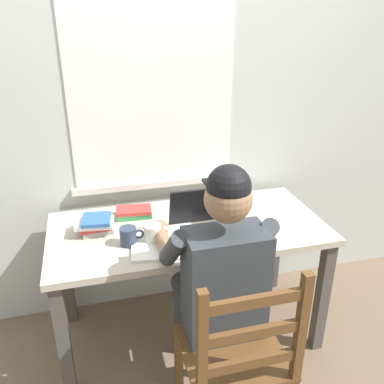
{
  "coord_description": "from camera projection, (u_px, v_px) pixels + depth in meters",
  "views": [
    {
      "loc": [
        -0.47,
        -1.87,
        1.79
      ],
      "look_at": [
        0.01,
        -0.05,
        0.95
      ],
      "focal_mm": 38.5,
      "sensor_mm": 36.0,
      "label": 1
    }
  ],
  "objects": [
    {
      "name": "ground_plane",
      "position": [
        189.0,
        331.0,
        2.49
      ],
      "size": [
        8.0,
        8.0,
        0.0
      ],
      "primitive_type": "plane",
      "color": "brown"
    },
    {
      "name": "back_wall",
      "position": [
        169.0,
        103.0,
        2.34
      ],
      "size": [
        6.0,
        0.08,
        2.6
      ],
      "color": "beige",
      "rests_on": "ground"
    },
    {
      "name": "desk",
      "position": [
        188.0,
        242.0,
        2.24
      ],
      "size": [
        1.46,
        0.69,
        0.73
      ],
      "color": "#BCB29E",
      "rests_on": "ground"
    },
    {
      "name": "seated_person",
      "position": [
        217.0,
        275.0,
        1.84
      ],
      "size": [
        0.5,
        0.6,
        1.26
      ],
      "color": "#33383D",
      "rests_on": "ground"
    },
    {
      "name": "wooden_chair",
      "position": [
        237.0,
        360.0,
        1.69
      ],
      "size": [
        0.42,
        0.42,
        0.96
      ],
      "color": "brown",
      "rests_on": "ground"
    },
    {
      "name": "laptop",
      "position": [
        205.0,
        225.0,
        2.09
      ],
      "size": [
        0.33,
        0.3,
        0.23
      ],
      "color": "black",
      "rests_on": "desk"
    },
    {
      "name": "computer_mouse",
      "position": [
        251.0,
        229.0,
        2.13
      ],
      "size": [
        0.06,
        0.1,
        0.03
      ],
      "primitive_type": "ellipsoid",
      "color": "black",
      "rests_on": "desk"
    },
    {
      "name": "coffee_mug_white",
      "position": [
        153.0,
        234.0,
        2.02
      ],
      "size": [
        0.12,
        0.09,
        0.1
      ],
      "color": "silver",
      "rests_on": "desk"
    },
    {
      "name": "coffee_mug_dark",
      "position": [
        129.0,
        236.0,
        2.01
      ],
      "size": [
        0.12,
        0.08,
        0.09
      ],
      "color": "#2D384C",
      "rests_on": "desk"
    },
    {
      "name": "book_stack_main",
      "position": [
        96.0,
        225.0,
        2.11
      ],
      "size": [
        0.2,
        0.16,
        0.09
      ],
      "color": "gray",
      "rests_on": "desk"
    },
    {
      "name": "book_stack_side",
      "position": [
        134.0,
        213.0,
        2.29
      ],
      "size": [
        0.2,
        0.13,
        0.05
      ],
      "color": "#38844C",
      "rests_on": "desk"
    },
    {
      "name": "paper_pile_near_laptop",
      "position": [
        176.0,
        234.0,
        2.1
      ],
      "size": [
        0.29,
        0.26,
        0.02
      ],
      "primitive_type": "cube",
      "rotation": [
        0.0,
        0.0,
        0.43
      ],
      "color": "white",
      "rests_on": "desk"
    },
    {
      "name": "paper_pile_back_corner",
      "position": [
        155.0,
        250.0,
        1.97
      ],
      "size": [
        0.25,
        0.22,
        0.02
      ],
      "primitive_type": "cube",
      "rotation": [
        0.0,
        0.0,
        -0.14
      ],
      "color": "white",
      "rests_on": "desk"
    },
    {
      "name": "landscape_photo_print",
      "position": [
        204.0,
        206.0,
        2.42
      ],
      "size": [
        0.14,
        0.1,
        0.0
      ],
      "primitive_type": "cube",
      "rotation": [
        0.0,
        0.0,
        0.07
      ],
      "color": "#C63D33",
      "rests_on": "desk"
    }
  ]
}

